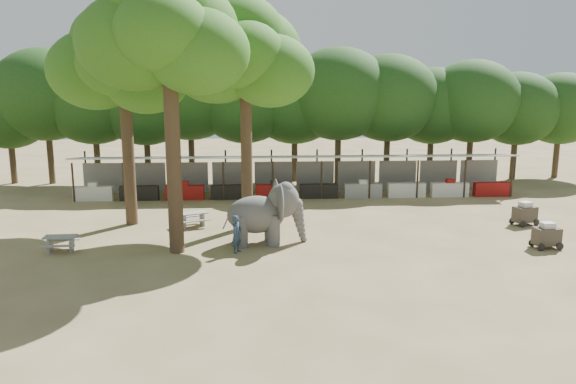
{
  "coord_description": "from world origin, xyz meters",
  "views": [
    {
      "loc": [
        -2.49,
        -21.64,
        7.35
      ],
      "look_at": [
        -1.0,
        5.0,
        2.0
      ],
      "focal_mm": 35.0,
      "sensor_mm": 36.0,
      "label": 1
    }
  ],
  "objects": [
    {
      "name": "yard_tree_left",
      "position": [
        -9.13,
        7.19,
        8.2
      ],
      "size": [
        7.1,
        6.9,
        11.02
      ],
      "color": "#332316",
      "rests_on": "ground"
    },
    {
      "name": "ground",
      "position": [
        0.0,
        0.0,
        0.0
      ],
      "size": [
        100.0,
        100.0,
        0.0
      ],
      "primitive_type": "plane",
      "color": "brown",
      "rests_on": "ground"
    },
    {
      "name": "elephant",
      "position": [
        -2.12,
        3.06,
        1.42
      ],
      "size": [
        3.76,
        2.85,
        2.84
      ],
      "rotation": [
        0.0,
        0.0,
        0.1
      ],
      "color": "#494646",
      "rests_on": "ground"
    },
    {
      "name": "picnic_table_far",
      "position": [
        -5.78,
        6.33,
        0.47
      ],
      "size": [
        1.83,
        1.76,
        0.72
      ],
      "rotation": [
        0.0,
        0.0,
        0.4
      ],
      "color": "gray",
      "rests_on": "ground"
    },
    {
      "name": "yard_tree_center",
      "position": [
        -6.13,
        2.19,
        9.21
      ],
      "size": [
        7.1,
        6.9,
        12.04
      ],
      "color": "#332316",
      "rests_on": "ground"
    },
    {
      "name": "cart_front",
      "position": [
        10.29,
        1.62,
        0.58
      ],
      "size": [
        1.27,
        0.89,
        1.18
      ],
      "rotation": [
        0.0,
        0.0,
        0.08
      ],
      "color": "#332B24",
      "rests_on": "ground"
    },
    {
      "name": "vendor_stalls",
      "position": [
        -0.0,
        13.84,
        1.18
      ],
      "size": [
        28.0,
        2.99,
        2.8
      ],
      "color": "#A2A6AA",
      "rests_on": "ground"
    },
    {
      "name": "handler",
      "position": [
        -3.39,
        1.76,
        0.83
      ],
      "size": [
        0.61,
        0.71,
        1.65
      ],
      "primitive_type": "imported",
      "rotation": [
        0.0,
        0.0,
        1.13
      ],
      "color": "#26384C",
      "rests_on": "ground"
    },
    {
      "name": "picnic_table_near",
      "position": [
        -11.05,
        2.36,
        0.45
      ],
      "size": [
        1.42,
        1.29,
        0.69
      ],
      "rotation": [
        0.0,
        0.0,
        0.03
      ],
      "color": "gray",
      "rests_on": "ground"
    },
    {
      "name": "yard_tree_back",
      "position": [
        -3.13,
        6.19,
        8.54
      ],
      "size": [
        7.1,
        6.9,
        11.36
      ],
      "color": "#332316",
      "rests_on": "ground"
    },
    {
      "name": "cart_back",
      "position": [
        11.23,
        5.65,
        0.6
      ],
      "size": [
        1.45,
        1.18,
        1.22
      ],
      "rotation": [
        0.0,
        0.0,
        0.34
      ],
      "color": "#332B24",
      "rests_on": "ground"
    },
    {
      "name": "backdrop_trees",
      "position": [
        0.0,
        19.0,
        5.51
      ],
      "size": [
        46.46,
        5.95,
        8.33
      ],
      "color": "#332316",
      "rests_on": "ground"
    }
  ]
}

